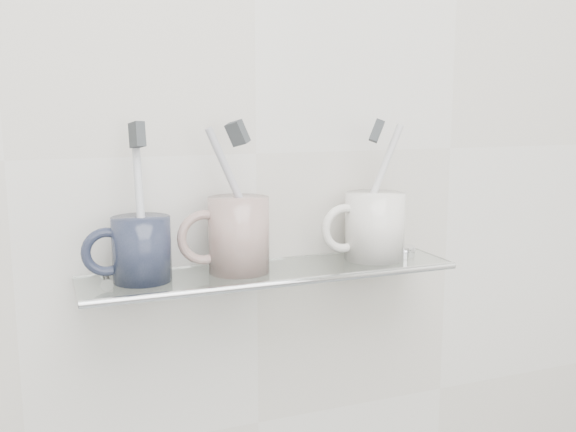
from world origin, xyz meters
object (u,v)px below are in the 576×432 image
mug_left (142,249)px  mug_right (375,226)px  mug_center (239,235)px  shelf_glass (272,272)px

mug_left → mug_right: 0.33m
mug_left → mug_right: bearing=9.8°
mug_center → shelf_glass: bearing=18.2°
shelf_glass → mug_right: size_ratio=5.28×
shelf_glass → mug_left: bearing=178.3°
mug_left → mug_right: size_ratio=0.85×
shelf_glass → mug_center: size_ratio=5.07×
mug_left → mug_right: mug_right is taller
mug_center → mug_right: size_ratio=1.04×
shelf_glass → mug_center: bearing=173.5°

